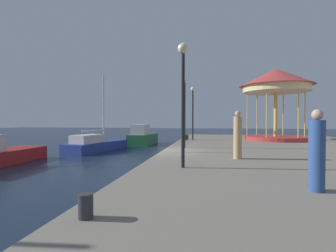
{
  "coord_description": "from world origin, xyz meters",
  "views": [
    {
      "loc": [
        2.49,
        -12.66,
        2.4
      ],
      "look_at": [
        -0.53,
        4.75,
        1.97
      ],
      "focal_mm": 26.24,
      "sensor_mm": 36.0,
      "label": 1
    }
  ],
  "objects_px": {
    "motorboat_green": "(143,137)",
    "bollard_north": "(187,137)",
    "sailboat_blue": "(95,144)",
    "lamp_post_mid_promenade": "(184,99)",
    "person_near_carousel": "(317,153)",
    "bollard_center": "(186,138)",
    "lamp_post_far_end": "(193,104)",
    "carousel": "(276,87)",
    "lamp_post_near_edge": "(183,82)",
    "bollard_south": "(86,206)",
    "person_by_the_water": "(238,136)"
  },
  "relations": [
    {
      "from": "bollard_south",
      "to": "person_by_the_water",
      "type": "height_order",
      "value": "person_by_the_water"
    },
    {
      "from": "motorboat_green",
      "to": "lamp_post_near_edge",
      "type": "distance_m",
      "value": 16.44
    },
    {
      "from": "motorboat_green",
      "to": "bollard_north",
      "type": "xyz_separation_m",
      "value": [
        4.66,
        -2.88,
        0.26
      ]
    },
    {
      "from": "carousel",
      "to": "lamp_post_near_edge",
      "type": "height_order",
      "value": "carousel"
    },
    {
      "from": "motorboat_green",
      "to": "bollard_center",
      "type": "relative_size",
      "value": 11.05
    },
    {
      "from": "bollard_north",
      "to": "lamp_post_far_end",
      "type": "bearing_deg",
      "value": -31.93
    },
    {
      "from": "bollard_center",
      "to": "person_by_the_water",
      "type": "height_order",
      "value": "person_by_the_water"
    },
    {
      "from": "sailboat_blue",
      "to": "bollard_north",
      "type": "height_order",
      "value": "sailboat_blue"
    },
    {
      "from": "lamp_post_mid_promenade",
      "to": "carousel",
      "type": "bearing_deg",
      "value": 45.65
    },
    {
      "from": "bollard_north",
      "to": "person_near_carousel",
      "type": "distance_m",
      "value": 15.11
    },
    {
      "from": "lamp_post_mid_promenade",
      "to": "bollard_north",
      "type": "bearing_deg",
      "value": 94.03
    },
    {
      "from": "lamp_post_far_end",
      "to": "bollard_north",
      "type": "distance_m",
      "value": 2.81
    },
    {
      "from": "motorboat_green",
      "to": "lamp_post_mid_promenade",
      "type": "height_order",
      "value": "lamp_post_mid_promenade"
    },
    {
      "from": "lamp_post_far_end",
      "to": "bollard_south",
      "type": "relative_size",
      "value": 10.8
    },
    {
      "from": "lamp_post_mid_promenade",
      "to": "bollard_south",
      "type": "distance_m",
      "value": 10.82
    },
    {
      "from": "person_near_carousel",
      "to": "bollard_center",
      "type": "bearing_deg",
      "value": 107.59
    },
    {
      "from": "person_near_carousel",
      "to": "bollard_north",
      "type": "bearing_deg",
      "value": 106.47
    },
    {
      "from": "bollard_south",
      "to": "sailboat_blue",
      "type": "bearing_deg",
      "value": 115.82
    },
    {
      "from": "motorboat_green",
      "to": "bollard_south",
      "type": "height_order",
      "value": "motorboat_green"
    },
    {
      "from": "motorboat_green",
      "to": "person_by_the_water",
      "type": "bearing_deg",
      "value": -59.1
    },
    {
      "from": "sailboat_blue",
      "to": "bollard_center",
      "type": "height_order",
      "value": "sailboat_blue"
    },
    {
      "from": "lamp_post_near_edge",
      "to": "bollard_north",
      "type": "distance_m",
      "value": 12.59
    },
    {
      "from": "lamp_post_mid_promenade",
      "to": "lamp_post_far_end",
      "type": "xyz_separation_m",
      "value": [
        0.05,
        5.98,
        0.13
      ]
    },
    {
      "from": "lamp_post_far_end",
      "to": "carousel",
      "type": "bearing_deg",
      "value": 7.19
    },
    {
      "from": "lamp_post_near_edge",
      "to": "lamp_post_far_end",
      "type": "distance_m",
      "value": 11.96
    },
    {
      "from": "person_near_carousel",
      "to": "lamp_post_near_edge",
      "type": "bearing_deg",
      "value": 145.84
    },
    {
      "from": "sailboat_blue",
      "to": "lamp_post_mid_promenade",
      "type": "xyz_separation_m",
      "value": [
        7.32,
        -3.59,
        3.11
      ]
    },
    {
      "from": "carousel",
      "to": "person_near_carousel",
      "type": "bearing_deg",
      "value": -100.65
    },
    {
      "from": "lamp_post_far_end",
      "to": "bollard_center",
      "type": "height_order",
      "value": "lamp_post_far_end"
    },
    {
      "from": "lamp_post_mid_promenade",
      "to": "bollard_center",
      "type": "bearing_deg",
      "value": 94.71
    },
    {
      "from": "sailboat_blue",
      "to": "bollard_north",
      "type": "xyz_separation_m",
      "value": [
        6.87,
        2.7,
        0.49
      ]
    },
    {
      "from": "lamp_post_near_edge",
      "to": "bollard_south",
      "type": "relative_size",
      "value": 10.4
    },
    {
      "from": "sailboat_blue",
      "to": "person_by_the_water",
      "type": "distance_m",
      "value": 12.36
    },
    {
      "from": "bollard_south",
      "to": "person_near_carousel",
      "type": "xyz_separation_m",
      "value": [
        4.35,
        2.3,
        0.66
      ]
    },
    {
      "from": "bollard_center",
      "to": "bollard_south",
      "type": "bearing_deg",
      "value": -90.27
    },
    {
      "from": "lamp_post_mid_promenade",
      "to": "person_by_the_water",
      "type": "height_order",
      "value": "lamp_post_mid_promenade"
    },
    {
      "from": "bollard_south",
      "to": "bollard_center",
      "type": "relative_size",
      "value": 1.0
    },
    {
      "from": "sailboat_blue",
      "to": "bollard_center",
      "type": "xyz_separation_m",
      "value": [
        6.88,
        1.69,
        0.49
      ]
    },
    {
      "from": "sailboat_blue",
      "to": "lamp_post_far_end",
      "type": "height_order",
      "value": "sailboat_blue"
    },
    {
      "from": "sailboat_blue",
      "to": "carousel",
      "type": "relative_size",
      "value": 1.06
    },
    {
      "from": "lamp_post_far_end",
      "to": "person_near_carousel",
      "type": "distance_m",
      "value": 14.81
    },
    {
      "from": "lamp_post_mid_promenade",
      "to": "person_near_carousel",
      "type": "xyz_separation_m",
      "value": [
        3.84,
        -8.19,
        -1.96
      ]
    },
    {
      "from": "sailboat_blue",
      "to": "person_near_carousel",
      "type": "height_order",
      "value": "sailboat_blue"
    },
    {
      "from": "carousel",
      "to": "bollard_north",
      "type": "bearing_deg",
      "value": -175.78
    },
    {
      "from": "motorboat_green",
      "to": "carousel",
      "type": "height_order",
      "value": "carousel"
    },
    {
      "from": "lamp_post_far_end",
      "to": "bollard_north",
      "type": "bearing_deg",
      "value": 148.07
    },
    {
      "from": "lamp_post_mid_promenade",
      "to": "bollard_south",
      "type": "relative_size",
      "value": 10.25
    },
    {
      "from": "lamp_post_near_edge",
      "to": "bollard_north",
      "type": "xyz_separation_m",
      "value": [
        -1.02,
        12.26,
        -2.66
      ]
    },
    {
      "from": "sailboat_blue",
      "to": "lamp_post_mid_promenade",
      "type": "height_order",
      "value": "sailboat_blue"
    },
    {
      "from": "bollard_north",
      "to": "person_by_the_water",
      "type": "relative_size",
      "value": 0.2
    }
  ]
}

